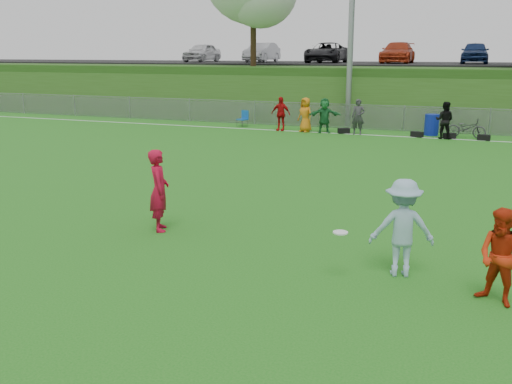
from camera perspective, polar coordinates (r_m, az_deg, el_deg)
The scene contains 15 objects.
ground at distance 10.61m, azimuth 1.69°, elevation -7.66°, with size 120.00×120.00×0.00m, color #196A16.
sideline_far at distance 27.80m, azimuth 14.00°, elevation 5.42°, with size 60.00×0.10×0.01m, color white.
fence at distance 29.69m, azimuth 14.56°, elevation 7.15°, with size 58.00×0.06×1.30m.
berm at distance 40.54m, azimuth 16.45°, elevation 9.93°, with size 120.00×18.00×3.00m, color #244914.
parking_lot at distance 42.47m, azimuth 16.83°, elevation 12.16°, with size 120.00×12.00×0.10m, color black.
car_row at distance 41.57m, azimuth 15.15°, elevation 13.30°, with size 32.04×5.18×1.44m.
spectator_row at distance 28.14m, azimuth 8.52°, elevation 7.51°, with size 8.83×1.03×1.69m.
gear_bags at distance 27.78m, azimuth 16.26°, elevation 5.53°, with size 6.98×0.53×0.26m.
player_red_left at distance 12.76m, azimuth -9.67°, elevation 0.17°, with size 0.67×0.44×1.83m, color #B00C2A.
player_red_center at distance 9.71m, azimuth 23.35°, elevation -6.02°, with size 0.76×0.59×1.56m, color red.
player_blue at distance 10.37m, azimuth 14.42°, elevation -3.49°, with size 1.13×0.65×1.76m, color #8CB0C3.
frisbee at distance 9.91m, azimuth 8.44°, elevation -4.02°, with size 0.26×0.26×0.02m.
recycling_bin at distance 28.60m, azimuth 17.16°, elevation 6.44°, with size 0.66×0.66×1.00m, color #0D1F96.
camp_chair at distance 30.62m, azimuth -1.35°, elevation 7.03°, with size 0.60×0.61×0.85m.
bicycle at distance 28.23m, azimuth 20.31°, elevation 6.01°, with size 0.60×1.72×0.91m, color #303032.
Camera 1 is at (3.21, -9.34, 3.89)m, focal length 40.00 mm.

